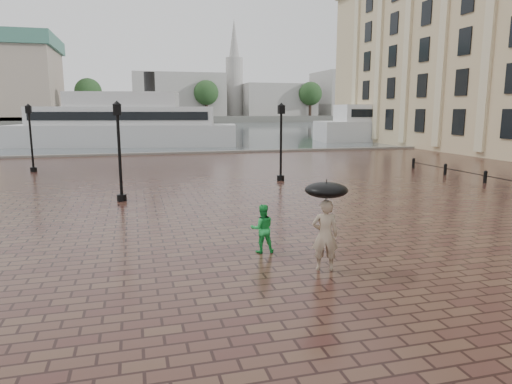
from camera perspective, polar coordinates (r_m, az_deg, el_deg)
ground at (r=13.37m, az=9.51°, el=-7.98°), size 300.00×300.00×0.00m
harbour_water at (r=103.75m, az=-12.13°, el=7.76°), size 240.00×240.00×0.00m
quay_edge at (r=44.05m, az=-7.97°, el=4.77°), size 80.00×0.60×0.30m
far_shore at (r=171.64m, az=-13.36°, el=8.96°), size 300.00×60.00×2.00m
distant_skyline at (r=170.23m, az=3.41°, el=12.05°), size 102.50×22.00×33.00m
far_trees at (r=149.71m, az=-13.22°, el=12.03°), size 188.00×8.00×13.50m
street_lamps at (r=26.92m, az=-14.29°, el=6.07°), size 15.44×12.44×4.40m
adult_pedestrian at (r=12.01m, az=8.62°, el=-5.36°), size 0.79×0.64×1.89m
child_pedestrian at (r=13.40m, az=0.79°, el=-4.58°), size 0.74×0.60×1.44m
ferry_near at (r=54.82m, az=-16.13°, el=8.15°), size 26.06×10.70×8.32m
ferry_far at (r=66.10m, az=19.48°, el=8.42°), size 27.74×9.61×8.91m
umbrella at (r=11.74m, az=8.78°, el=0.24°), size 1.10×1.10×1.20m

